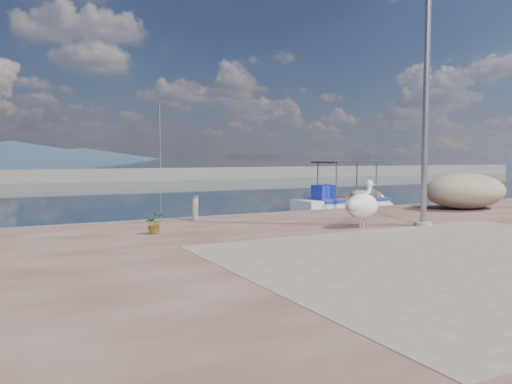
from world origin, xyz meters
The scene contains 10 objects.
ground centered at (0.00, 0.00, 0.00)m, with size 1400.00×1400.00×0.00m, color #162635.
quay_patch centered at (1.00, -3.00, 0.50)m, with size 9.00×7.00×0.01m, color gray.
breakwater centered at (0.00, 40.00, 0.60)m, with size 120.00×2.20×7.50m.
mountains centered at (4.39, 650.00, 9.51)m, with size 370.00×280.00×22.00m.
boat_right centered at (7.07, 8.64, 0.20)m, with size 5.26×1.94×2.49m.
pelican centered at (1.65, 0.98, 1.08)m, with size 1.29×0.83×1.22m.
lamp_post centered at (3.29, 0.50, 3.80)m, with size 0.44×0.96×7.00m.
bollard_near centered at (-1.60, 4.60, 0.88)m, with size 0.23×0.23×0.71m.
potted_plant centered at (-3.45, 2.40, 0.75)m, with size 0.44×0.38×0.49m, color #33722D.
net_pile_c centered at (7.94, 3.02, 1.13)m, with size 3.20×2.28×1.26m, color tan.
Camera 1 is at (-6.77, -9.14, 2.32)m, focal length 35.00 mm.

